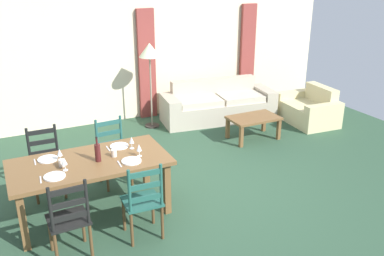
# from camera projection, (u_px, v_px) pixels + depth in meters

# --- Properties ---
(ground_plane) EXTENTS (9.60, 9.60, 0.02)m
(ground_plane) POSITION_uv_depth(u_px,v_px,m) (189.00, 190.00, 5.95)
(ground_plane) COLOR #2D4D36
(wall_far) EXTENTS (9.60, 0.16, 2.70)m
(wall_far) POSITION_uv_depth(u_px,v_px,m) (116.00, 54.00, 8.22)
(wall_far) COLOR beige
(wall_far) RESTS_ON ground_plane
(curtain_panel_left) EXTENTS (0.35, 0.08, 2.20)m
(curtain_panel_left) POSITION_uv_depth(u_px,v_px,m) (147.00, 65.00, 8.43)
(curtain_panel_left) COLOR brown
(curtain_panel_left) RESTS_ON ground_plane
(curtain_panel_right) EXTENTS (0.35, 0.08, 2.20)m
(curtain_panel_right) POSITION_uv_depth(u_px,v_px,m) (247.00, 54.00, 9.42)
(curtain_panel_right) COLOR brown
(curtain_panel_right) RESTS_ON ground_plane
(dining_table) EXTENTS (1.90, 0.96, 0.75)m
(dining_table) POSITION_uv_depth(u_px,v_px,m) (90.00, 167.00, 5.12)
(dining_table) COLOR brown
(dining_table) RESTS_ON ground_plane
(dining_chair_near_left) EXTENTS (0.43, 0.41, 0.96)m
(dining_chair_near_left) POSITION_uv_depth(u_px,v_px,m) (69.00, 220.00, 4.39)
(dining_chair_near_left) COLOR black
(dining_chair_near_left) RESTS_ON ground_plane
(dining_chair_near_right) EXTENTS (0.44, 0.42, 0.96)m
(dining_chair_near_right) POSITION_uv_depth(u_px,v_px,m) (143.00, 201.00, 4.73)
(dining_chair_near_right) COLOR #21564A
(dining_chair_near_right) RESTS_ON ground_plane
(dining_chair_far_left) EXTENTS (0.43, 0.41, 0.96)m
(dining_chair_far_left) POSITION_uv_depth(u_px,v_px,m) (46.00, 162.00, 5.66)
(dining_chair_far_left) COLOR black
(dining_chair_far_left) RESTS_ON ground_plane
(dining_chair_far_right) EXTENTS (0.45, 0.43, 0.96)m
(dining_chair_far_right) POSITION_uv_depth(u_px,v_px,m) (113.00, 152.00, 5.98)
(dining_chair_far_right) COLOR #22554F
(dining_chair_far_right) RESTS_ON ground_plane
(dinner_plate_near_left) EXTENTS (0.24, 0.24, 0.02)m
(dinner_plate_near_left) POSITION_uv_depth(u_px,v_px,m) (55.00, 176.00, 4.69)
(dinner_plate_near_left) COLOR white
(dinner_plate_near_left) RESTS_ON dining_table
(fork_near_left) EXTENTS (0.03, 0.17, 0.01)m
(fork_near_left) POSITION_uv_depth(u_px,v_px,m) (41.00, 180.00, 4.63)
(fork_near_left) COLOR silver
(fork_near_left) RESTS_ON dining_table
(dinner_plate_near_right) EXTENTS (0.24, 0.24, 0.02)m
(dinner_plate_near_right) POSITION_uv_depth(u_px,v_px,m) (131.00, 161.00, 5.06)
(dinner_plate_near_right) COLOR white
(dinner_plate_near_right) RESTS_ON dining_table
(fork_near_right) EXTENTS (0.02, 0.17, 0.01)m
(fork_near_right) POSITION_uv_depth(u_px,v_px,m) (119.00, 164.00, 5.00)
(fork_near_right) COLOR silver
(fork_near_right) RESTS_ON dining_table
(dinner_plate_far_left) EXTENTS (0.24, 0.24, 0.02)m
(dinner_plate_far_left) POSITION_uv_depth(u_px,v_px,m) (48.00, 159.00, 5.11)
(dinner_plate_far_left) COLOR white
(dinner_plate_far_left) RESTS_ON dining_table
(fork_far_left) EXTENTS (0.02, 0.17, 0.01)m
(fork_far_left) POSITION_uv_depth(u_px,v_px,m) (35.00, 162.00, 5.05)
(fork_far_left) COLOR silver
(fork_far_left) RESTS_ON dining_table
(dinner_plate_far_right) EXTENTS (0.24, 0.24, 0.02)m
(dinner_plate_far_right) POSITION_uv_depth(u_px,v_px,m) (119.00, 146.00, 5.48)
(dinner_plate_far_right) COLOR white
(dinner_plate_far_right) RESTS_ON dining_table
(fork_far_right) EXTENTS (0.02, 0.17, 0.01)m
(fork_far_right) POSITION_uv_depth(u_px,v_px,m) (108.00, 149.00, 5.42)
(fork_far_right) COLOR silver
(fork_far_right) RESTS_ON dining_table
(wine_bottle) EXTENTS (0.07, 0.07, 0.32)m
(wine_bottle) POSITION_uv_depth(u_px,v_px,m) (98.00, 152.00, 5.03)
(wine_bottle) COLOR #471919
(wine_bottle) RESTS_ON dining_table
(wine_glass_near_left) EXTENTS (0.06, 0.06, 0.16)m
(wine_glass_near_left) POSITION_uv_depth(u_px,v_px,m) (64.00, 162.00, 4.81)
(wine_glass_near_left) COLOR white
(wine_glass_near_left) RESTS_ON dining_table
(wine_glass_near_right) EXTENTS (0.06, 0.06, 0.16)m
(wine_glass_near_right) POSITION_uv_depth(u_px,v_px,m) (139.00, 148.00, 5.17)
(wine_glass_near_right) COLOR white
(wine_glass_near_right) RESTS_ON dining_table
(wine_glass_far_left) EXTENTS (0.06, 0.06, 0.16)m
(wine_glass_far_left) POSITION_uv_depth(u_px,v_px,m) (60.00, 153.00, 5.03)
(wine_glass_far_left) COLOR white
(wine_glass_far_left) RESTS_ON dining_table
(wine_glass_far_right) EXTENTS (0.06, 0.06, 0.16)m
(wine_glass_far_right) POSITION_uv_depth(u_px,v_px,m) (132.00, 141.00, 5.39)
(wine_glass_far_right) COLOR white
(wine_glass_far_right) RESTS_ON dining_table
(coffee_cup_primary) EXTENTS (0.07, 0.07, 0.09)m
(coffee_cup_primary) POSITION_uv_depth(u_px,v_px,m) (114.00, 153.00, 5.18)
(coffee_cup_primary) COLOR beige
(coffee_cup_primary) RESTS_ON dining_table
(coffee_cup_secondary) EXTENTS (0.07, 0.07, 0.09)m
(coffee_cup_secondary) POSITION_uv_depth(u_px,v_px,m) (62.00, 163.00, 4.93)
(coffee_cup_secondary) COLOR beige
(coffee_cup_secondary) RESTS_ON dining_table
(couch) EXTENTS (2.36, 1.09, 0.80)m
(couch) POSITION_uv_depth(u_px,v_px,m) (217.00, 105.00, 8.58)
(couch) COLOR #B7AB95
(couch) RESTS_ON ground_plane
(coffee_table) EXTENTS (0.90, 0.56, 0.42)m
(coffee_table) POSITION_uv_depth(u_px,v_px,m) (254.00, 120.00, 7.56)
(coffee_table) COLOR brown
(coffee_table) RESTS_ON ground_plane
(armchair_upholstered) EXTENTS (0.88, 1.22, 0.72)m
(armchair_upholstered) POSITION_uv_depth(u_px,v_px,m) (310.00, 110.00, 8.44)
(armchair_upholstered) COLOR beige
(armchair_upholstered) RESTS_ON ground_plane
(standing_lamp) EXTENTS (0.40, 0.40, 1.64)m
(standing_lamp) POSITION_uv_depth(u_px,v_px,m) (150.00, 55.00, 7.77)
(standing_lamp) COLOR #332D28
(standing_lamp) RESTS_ON ground_plane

